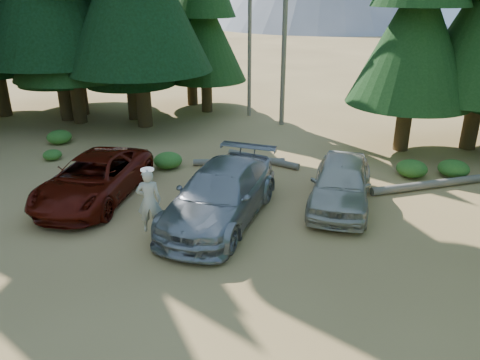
{
  "coord_description": "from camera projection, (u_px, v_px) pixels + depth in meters",
  "views": [
    {
      "loc": [
        3.51,
        -9.09,
        6.59
      ],
      "look_at": [
        0.86,
        3.62,
        1.25
      ],
      "focal_mm": 35.0,
      "sensor_mm": 36.0,
      "label": 1
    }
  ],
  "objects": [
    {
      "name": "ground",
      "position": [
        175.0,
        280.0,
        11.4
      ],
      "size": [
        160.0,
        160.0,
        0.0
      ],
      "primitive_type": "plane",
      "color": "olive",
      "rests_on": "ground"
    },
    {
      "name": "forest_belt_north",
      "position": [
        268.0,
        121.0,
        24.98
      ],
      "size": [
        36.0,
        7.0,
        22.0
      ],
      "primitive_type": null,
      "color": "black",
      "rests_on": "ground"
    },
    {
      "name": "snag_front",
      "position": [
        286.0,
        1.0,
        22.09
      ],
      "size": [
        0.24,
        0.24,
        12.0
      ],
      "primitive_type": "cylinder",
      "color": "#696054",
      "rests_on": "ground"
    },
    {
      "name": "snag_back",
      "position": [
        250.0,
        21.0,
        24.2
      ],
      "size": [
        0.2,
        0.2,
        10.0
      ],
      "primitive_type": "cylinder",
      "color": "#696054",
      "rests_on": "ground"
    },
    {
      "name": "red_pickup",
      "position": [
        94.0,
        179.0,
        15.51
      ],
      "size": [
        2.51,
        5.32,
        1.47
      ],
      "primitive_type": "imported",
      "rotation": [
        0.0,
        0.0,
        0.01
      ],
      "color": "#591007",
      "rests_on": "ground"
    },
    {
      "name": "silver_minivan_center",
      "position": [
        220.0,
        195.0,
        14.08
      ],
      "size": [
        3.05,
        5.95,
        1.65
      ],
      "primitive_type": "imported",
      "rotation": [
        0.0,
        0.0,
        -0.13
      ],
      "color": "#989BA0",
      "rests_on": "ground"
    },
    {
      "name": "silver_minivan_right",
      "position": [
        341.0,
        183.0,
        15.05
      ],
      "size": [
        2.14,
        4.71,
        1.57
      ],
      "primitive_type": "imported",
      "rotation": [
        0.0,
        0.0,
        -0.06
      ],
      "color": "beige",
      "rests_on": "ground"
    },
    {
      "name": "frisbee_player",
      "position": [
        149.0,
        200.0,
        12.72
      ],
      "size": [
        0.77,
        0.62,
        1.83
      ],
      "rotation": [
        0.0,
        0.0,
        3.46
      ],
      "color": "beige",
      "rests_on": "ground"
    },
    {
      "name": "log_left",
      "position": [
        239.0,
        162.0,
        18.75
      ],
      "size": [
        3.62,
        1.16,
        0.26
      ],
      "primitive_type": "cylinder",
      "rotation": [
        0.0,
        1.57,
        0.25
      ],
      "color": "#696054",
      "rests_on": "ground"
    },
    {
      "name": "log_mid",
      "position": [
        263.0,
        159.0,
        19.03
      ],
      "size": [
        3.12,
        1.44,
        0.27
      ],
      "primitive_type": "cylinder",
      "rotation": [
        0.0,
        1.57,
        -0.37
      ],
      "color": "#696054",
      "rests_on": "ground"
    },
    {
      "name": "log_right",
      "position": [
        429.0,
        185.0,
        16.53
      ],
      "size": [
        4.14,
        2.38,
        0.29
      ],
      "primitive_type": "cylinder",
      "rotation": [
        0.0,
        1.57,
        0.49
      ],
      "color": "#696054",
      "rests_on": "ground"
    },
    {
      "name": "shrub_far_left",
      "position": [
        59.0,
        137.0,
        21.29
      ],
      "size": [
        1.1,
        1.1,
        0.61
      ],
      "primitive_type": "ellipsoid",
      "color": "#29681F",
      "rests_on": "ground"
    },
    {
      "name": "shrub_left",
      "position": [
        139.0,
        165.0,
        18.02
      ],
      "size": [
        0.93,
        0.93,
        0.51
      ],
      "primitive_type": "ellipsoid",
      "color": "#29681F",
      "rests_on": "ground"
    },
    {
      "name": "shrub_center_left",
      "position": [
        168.0,
        160.0,
        18.39
      ],
      "size": [
        1.12,
        1.12,
        0.61
      ],
      "primitive_type": "ellipsoid",
      "color": "#29681F",
      "rests_on": "ground"
    },
    {
      "name": "shrub_center_right",
      "position": [
        343.0,
        179.0,
        16.85
      ],
      "size": [
        0.81,
        0.81,
        0.44
      ],
      "primitive_type": "ellipsoid",
      "color": "#29681F",
      "rests_on": "ground"
    },
    {
      "name": "shrub_right",
      "position": [
        412.0,
        169.0,
        17.55
      ],
      "size": [
        1.14,
        1.14,
        0.62
      ],
      "primitive_type": "ellipsoid",
      "color": "#29681F",
      "rests_on": "ground"
    },
    {
      "name": "shrub_far_right",
      "position": [
        454.0,
        169.0,
        17.54
      ],
      "size": [
        1.14,
        1.14,
        0.62
      ],
      "primitive_type": "ellipsoid",
      "color": "#29681F",
      "rests_on": "ground"
    },
    {
      "name": "shrub_edge_west",
      "position": [
        52.0,
        155.0,
        19.3
      ],
      "size": [
        0.76,
        0.76,
        0.42
      ],
      "primitive_type": "ellipsoid",
      "color": "#29681F",
      "rests_on": "ground"
    }
  ]
}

